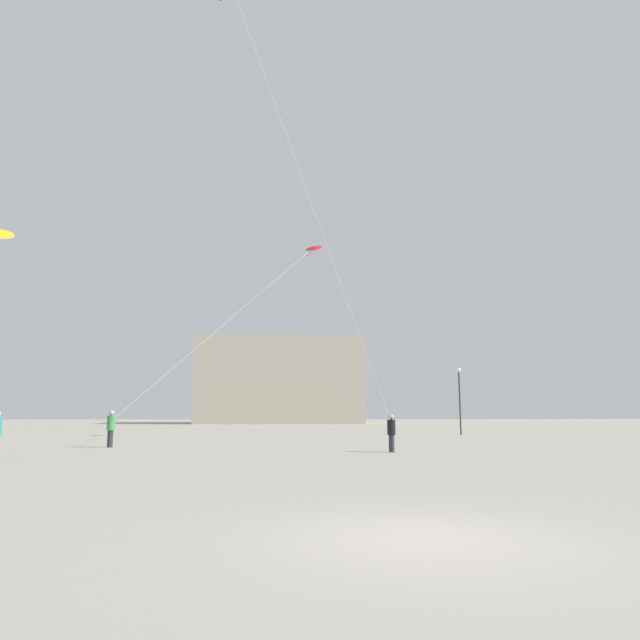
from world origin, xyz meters
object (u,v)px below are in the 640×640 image
(person_in_green, at_px, (111,427))
(person_in_black, at_px, (391,431))
(building_left_hall, at_px, (280,381))
(kite_crimson_diamond, at_px, (312,249))
(lamppost_east, at_px, (459,390))
(kite_magenta_diamond, at_px, (239,6))

(person_in_green, height_order, person_in_black, person_in_green)
(building_left_hall, bearing_deg, kite_crimson_diamond, -88.32)
(kite_crimson_diamond, bearing_deg, lamppost_east, 19.99)
(person_in_black, height_order, kite_magenta_diamond, kite_magenta_diamond)
(kite_magenta_diamond, relative_size, lamppost_east, 2.76)
(person_in_black, distance_m, lamppost_east, 22.62)
(building_left_hall, relative_size, lamppost_east, 4.97)
(person_in_green, bearing_deg, kite_magenta_diamond, -176.99)
(person_in_green, bearing_deg, building_left_hall, -32.59)
(person_in_green, relative_size, kite_magenta_diamond, 0.13)
(person_in_black, relative_size, building_left_hall, 0.06)
(kite_crimson_diamond, bearing_deg, person_in_green, -134.55)
(kite_magenta_diamond, xyz_separation_m, building_left_hall, (2.40, 80.35, -8.32))
(person_in_black, bearing_deg, building_left_hall, -106.44)
(person_in_green, relative_size, building_left_hall, 0.07)
(kite_magenta_diamond, relative_size, building_left_hall, 0.56)
(person_in_green, bearing_deg, kite_crimson_diamond, -69.30)
(person_in_green, height_order, lamppost_east, lamppost_east)
(person_in_black, xyz_separation_m, kite_magenta_diamond, (-6.56, -8.29, 14.25))
(person_in_black, height_order, kite_crimson_diamond, kite_crimson_diamond)
(person_in_green, xyz_separation_m, kite_crimson_diamond, (10.92, 11.09, 12.72))
(person_in_black, distance_m, kite_magenta_diamond, 17.74)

